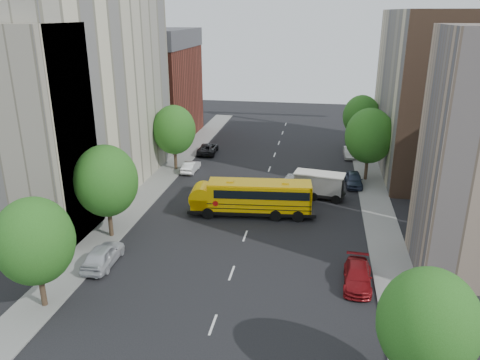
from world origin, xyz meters
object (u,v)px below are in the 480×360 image
(street_tree_3, at_px, (428,324))
(safari_truck, at_px, (315,184))
(street_tree_1, at_px, (106,181))
(parked_car_1, at_px, (191,167))
(parked_car_3, at_px, (358,276))
(parked_car_2, at_px, (208,148))
(street_tree_5, at_px, (361,116))
(parked_car_4, at_px, (354,179))
(street_tree_4, at_px, (369,136))
(parked_car_5, at_px, (349,152))
(school_bus, at_px, (251,196))
(street_tree_2, at_px, (174,130))
(street_tree_0, at_px, (35,241))
(parked_car_0, at_px, (103,255))

(street_tree_3, relative_size, safari_truck, 1.11)
(safari_truck, bearing_deg, street_tree_1, -134.63)
(parked_car_1, height_order, parked_car_3, parked_car_3)
(street_tree_1, distance_m, parked_car_2, 25.61)
(street_tree_5, relative_size, parked_car_2, 1.53)
(parked_car_3, height_order, parked_car_4, parked_car_4)
(street_tree_4, height_order, parked_car_5, street_tree_4)
(street_tree_4, relative_size, parked_car_3, 1.76)
(street_tree_4, relative_size, school_bus, 0.68)
(parked_car_2, height_order, parked_car_3, parked_car_2)
(street_tree_4, bearing_deg, parked_car_1, -178.43)
(school_bus, height_order, parked_car_5, school_bus)
(school_bus, distance_m, parked_car_1, 14.12)
(safari_truck, bearing_deg, parked_car_5, 83.98)
(safari_truck, height_order, parked_car_1, safari_truck)
(street_tree_1, relative_size, parked_car_3, 1.71)
(street_tree_2, distance_m, street_tree_4, 22.00)
(street_tree_0, xyz_separation_m, parked_car_1, (2.01, 27.45, -4.01))
(street_tree_0, bearing_deg, parked_car_5, 60.60)
(parked_car_2, xyz_separation_m, parked_car_5, (18.40, 1.39, -0.03))
(street_tree_5, bearing_deg, street_tree_3, -90.00)
(school_bus, distance_m, parked_car_0, 14.43)
(parked_car_4, bearing_deg, street_tree_2, 172.80)
(street_tree_2, xyz_separation_m, street_tree_5, (22.00, 12.00, -0.12))
(safari_truck, xyz_separation_m, parked_car_2, (-14.28, 13.30, -0.70))
(street_tree_0, xyz_separation_m, street_tree_2, (0.00, 28.00, 0.19))
(street_tree_2, bearing_deg, street_tree_4, 0.00)
(parked_car_3, bearing_deg, street_tree_2, 134.72)
(parked_car_2, distance_m, parked_car_3, 34.03)
(school_bus, xyz_separation_m, parked_car_4, (9.81, 9.47, -1.11))
(parked_car_1, relative_size, parked_car_2, 0.79)
(street_tree_2, bearing_deg, school_bus, -46.95)
(street_tree_1, xyz_separation_m, parked_car_1, (2.01, 17.45, -4.32))
(street_tree_5, bearing_deg, street_tree_4, -90.00)
(street_tree_0, bearing_deg, street_tree_1, 90.00)
(street_tree_1, bearing_deg, street_tree_2, 90.00)
(street_tree_0, xyz_separation_m, parked_car_4, (20.60, 25.92, -3.92))
(street_tree_0, relative_size, parked_car_2, 1.51)
(street_tree_1, height_order, parked_car_1, street_tree_1)
(parked_car_0, height_order, parked_car_2, parked_car_0)
(parked_car_1, distance_m, parked_car_3, 27.84)
(parked_car_5, bearing_deg, parked_car_1, -156.02)
(street_tree_3, relative_size, street_tree_4, 0.88)
(safari_truck, distance_m, parked_car_5, 15.28)
(parked_car_1, bearing_deg, street_tree_1, 84.95)
(street_tree_3, distance_m, school_bus, 23.47)
(parked_car_2, relative_size, parked_car_3, 1.06)
(parked_car_0, distance_m, parked_car_4, 28.00)
(street_tree_2, bearing_deg, safari_truck, -20.44)
(street_tree_0, xyz_separation_m, street_tree_4, (22.00, 28.00, 0.43))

